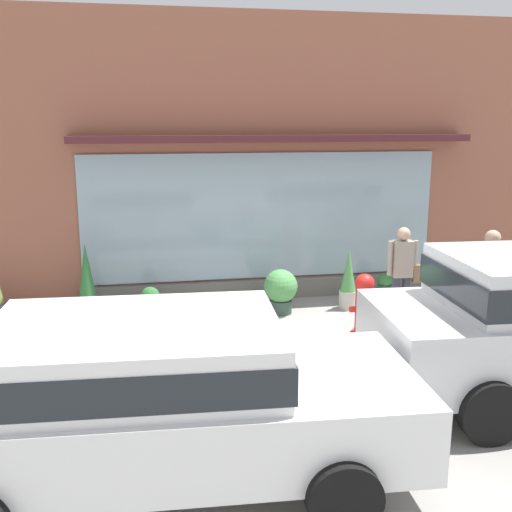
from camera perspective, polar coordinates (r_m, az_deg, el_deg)
name	(u,v)px	position (r m, az deg, el deg)	size (l,w,h in m)	color
ground_plane	(319,359)	(8.41, 6.00, -9.67)	(60.00, 60.00, 0.00)	gray
curb_strip	(324,361)	(8.21, 6.41, -9.80)	(14.00, 0.24, 0.12)	#B2B2AD
storefront	(272,163)	(10.89, 1.49, 8.80)	(14.00, 0.81, 4.99)	#935642
fire_hydrant	(364,305)	(9.17, 10.15, -4.57)	(0.44, 0.41, 0.97)	red
pedestrian_with_handbag	(403,269)	(9.80, 13.76, -1.17)	(0.66, 0.22, 1.56)	#333847
pedestrian_passerby	(489,277)	(9.33, 21.17, -1.84)	(0.50, 0.25, 1.67)	#9E9384
parked_car_white	(154,391)	(5.53, -9.65, -12.48)	(4.62, 2.25, 1.51)	white
potted_plant_corner_tall	(348,281)	(10.48, 8.70, -2.33)	(0.30, 0.30, 1.03)	#B7B2A3
potted_plant_low_front	(385,286)	(11.13, 12.07, -2.78)	(0.26, 0.26, 0.51)	#33473D
potted_plant_by_entrance	(150,302)	(10.17, -9.94, -4.32)	(0.35, 0.35, 0.50)	#4C4C51
potted_plant_doorstep	(281,289)	(10.14, 2.34, -3.16)	(0.57, 0.57, 0.75)	#33473D
potted_plant_near_hydrant	(87,282)	(10.23, -15.68, -2.40)	(0.35, 0.35, 1.25)	#4C4C51
potted_plant_window_right	(490,281)	(11.93, 21.20, -2.22)	(0.27, 0.27, 0.56)	#B7B2A3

